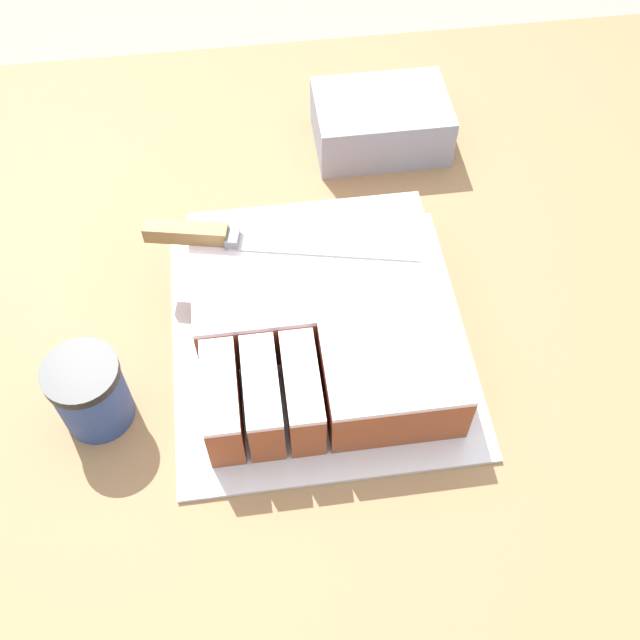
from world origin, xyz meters
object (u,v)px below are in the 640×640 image
cake (322,317)px  knife (225,237)px  coffee_cup (90,393)px  cake_board (320,340)px  storage_box (381,122)px

cake → knife: (-0.11, 0.10, 0.05)m
cake → coffee_cup: coffee_cup is taller
cake → coffee_cup: 0.29m
cake_board → coffee_cup: 0.29m
cake_board → storage_box: (0.14, 0.35, 0.04)m
knife → storage_box: size_ratio=1.70×
cake_board → storage_box: bearing=68.5°
cake_board → storage_box: size_ratio=1.94×
storage_box → knife: bearing=-134.6°
cake_board → cake: 0.04m
cake → knife: knife is taller
knife → coffee_cup: bearing=-122.1°
cake → storage_box: bearing=68.7°
cake → storage_box: cake is taller
knife → coffee_cup: knife is taller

